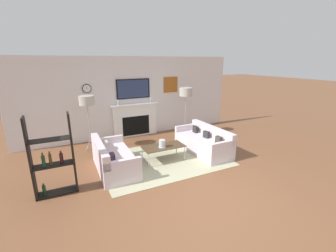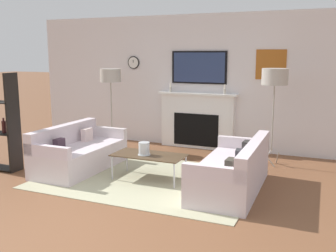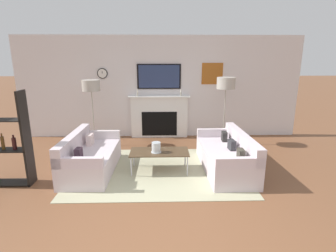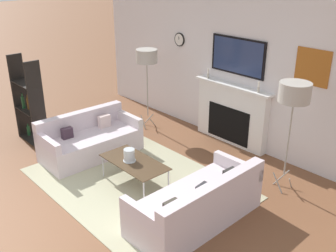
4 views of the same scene
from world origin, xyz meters
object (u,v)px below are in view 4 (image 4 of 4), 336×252
Objects in this scene: couch_left at (90,141)px; floor_lamp_right at (295,94)px; floor_lamp_left at (147,57)px; coffee_table at (134,163)px; shelf_unit at (29,104)px; hurricane_candle at (129,156)px; couch_right at (198,205)px.

couch_left is 3.55m from floor_lamp_right.
floor_lamp_left is 3.22m from floor_lamp_right.
coffee_table is 2.65m from shelf_unit.
floor_lamp_right reaches higher than hurricane_candle.
shelf_unit reaches higher than couch_left.
couch_right is 3.95m from shelf_unit.
floor_lamp_right is at bearing 28.09° from couch_left.
shelf_unit is (-2.52, -0.43, 0.26)m from hurricane_candle.
couch_left is 0.91× the size of couch_right.
floor_lamp_right reaches higher than couch_left.
floor_lamp_left is at bearing 133.63° from hurricane_candle.
floor_lamp_right is at bearing 44.63° from hurricane_candle.
floor_lamp_left is (-1.62, 1.60, 1.10)m from coffee_table.
floor_lamp_left is at bearing -180.00° from floor_lamp_right.
couch_left is 1.29m from hurricane_candle.
floor_lamp_left reaches higher than couch_left.
coffee_table is 2.53m from floor_lamp_right.
shelf_unit reaches higher than coffee_table.
couch_left is at bearing 178.67° from coffee_table.
shelf_unit is (-3.89, -0.50, 0.48)m from couch_right.
floor_lamp_right is at bearing 26.32° from shelf_unit.
shelf_unit is at bearing -153.68° from floor_lamp_right.
floor_lamp_right reaches higher than floor_lamp_left.
couch_left is at bearing 21.93° from shelf_unit.
couch_right is at bearing 1.34° from coffee_table.
couch_left is 1.05× the size of shelf_unit.
hurricane_candle is (-1.37, -0.07, 0.22)m from couch_right.
couch_left is at bearing 176.66° from hurricane_candle.
couch_left is 1.02× the size of floor_lamp_right.
floor_lamp_left is at bearing 151.90° from couch_right.
coffee_table is (1.33, -0.03, 0.11)m from couch_left.
floor_lamp_right is 1.04× the size of shelf_unit.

